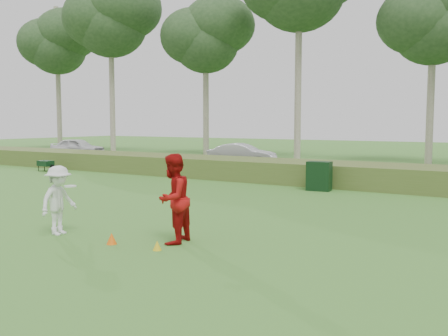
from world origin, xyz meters
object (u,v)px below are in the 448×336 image
Objects in this scene: player_white at (59,200)px; cone_yellow at (157,245)px; player_red at (173,199)px; cone_orange at (112,238)px; car_left at (78,147)px; car_mid at (242,155)px; utility_cabinet at (319,176)px.

cone_yellow is at bearing -94.81° from player_white.
player_white is at bearing -82.97° from player_red.
car_left reaches higher than cone_orange.
cone_yellow is at bearing 5.44° from cone_orange.
cone_orange is 18.44m from car_mid.
player_red is at bearing 97.90° from cone_yellow.
cone_orange is (-1.06, -0.76, -0.84)m from player_red.
player_red reaches higher than cone_orange.
car_left is at bearing 139.49° from cone_orange.
player_red is 9.46m from utility_cabinet.
player_white is 17.86m from car_mid.
car_left is 14.10m from car_mid.
car_mid is (-4.92, 17.17, -0.09)m from player_white.
car_mid is at bearing -107.21° from car_left.
car_left is (-21.43, 7.48, 0.18)m from utility_cabinet.
player_red is 9.68× the size of cone_yellow.
player_white reaches higher than car_left.
player_white is 2.85m from player_red.
cone_yellow is at bearing 0.17° from player_red.
car_mid is (-7.34, 7.00, 0.16)m from utility_cabinet.
car_mid reaches higher than utility_cabinet.
utility_cabinet is (-0.33, 9.44, -0.41)m from player_red.
car_left is at bearing -135.59° from player_red.
cone_orange is at bearing -145.78° from car_left.
car_mid is at bearing -162.72° from player_red.
cone_orange is at bearing -62.00° from player_red.
utility_cabinet reaches higher than cone_yellow.
player_red is at bearing -167.20° from car_mid.
utility_cabinet is at bearing 85.91° from cone_orange.
car_mid is (-7.76, 17.10, 0.61)m from cone_yellow.
cone_yellow is (2.84, 0.07, -0.70)m from player_white.
cone_orange is 0.06× the size of car_mid.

